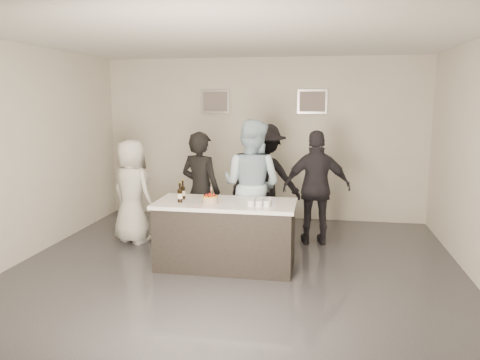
{
  "coord_description": "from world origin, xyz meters",
  "views": [
    {
      "loc": [
        1.09,
        -5.72,
        2.24
      ],
      "look_at": [
        0.0,
        0.5,
        1.15
      ],
      "focal_mm": 35.0,
      "sensor_mm": 36.0,
      "label": 1
    }
  ],
  "objects_px": {
    "beer_bottle_b": "(180,193)",
    "person_guest_left": "(132,191)",
    "person_guest_back": "(265,179)",
    "cake": "(210,200)",
    "person_guest_right": "(317,188)",
    "beer_bottle_a": "(183,190)",
    "bar_counter": "(226,235)",
    "person_main_blue": "(251,185)",
    "person_main_black": "(201,191)"
  },
  "relations": [
    {
      "from": "beer_bottle_b",
      "to": "person_guest_left",
      "type": "bearing_deg",
      "value": 137.86
    },
    {
      "from": "person_guest_back",
      "to": "cake",
      "type": "bearing_deg",
      "value": 82.4
    },
    {
      "from": "person_guest_right",
      "to": "beer_bottle_a",
      "type": "bearing_deg",
      "value": 25.64
    },
    {
      "from": "bar_counter",
      "to": "person_guest_left",
      "type": "relative_size",
      "value": 1.14
    },
    {
      "from": "beer_bottle_a",
      "to": "person_guest_back",
      "type": "xyz_separation_m",
      "value": [
        0.92,
        1.73,
        -0.11
      ]
    },
    {
      "from": "person_guest_left",
      "to": "person_guest_back",
      "type": "relative_size",
      "value": 0.89
    },
    {
      "from": "beer_bottle_b",
      "to": "bar_counter",
      "type": "bearing_deg",
      "value": 12.34
    },
    {
      "from": "person_guest_left",
      "to": "person_guest_back",
      "type": "xyz_separation_m",
      "value": [
        1.99,
        0.95,
        0.11
      ]
    },
    {
      "from": "person_main_blue",
      "to": "person_guest_right",
      "type": "relative_size",
      "value": 1.1
    },
    {
      "from": "person_main_black",
      "to": "person_guest_right",
      "type": "height_order",
      "value": "same"
    },
    {
      "from": "beer_bottle_a",
      "to": "cake",
      "type": "bearing_deg",
      "value": -19.21
    },
    {
      "from": "beer_bottle_b",
      "to": "person_main_blue",
      "type": "distance_m",
      "value": 1.27
    },
    {
      "from": "person_main_black",
      "to": "person_main_blue",
      "type": "distance_m",
      "value": 0.76
    },
    {
      "from": "person_guest_left",
      "to": "person_main_black",
      "type": "bearing_deg",
      "value": -160.94
    },
    {
      "from": "person_main_black",
      "to": "bar_counter",
      "type": "bearing_deg",
      "value": 145.99
    },
    {
      "from": "beer_bottle_a",
      "to": "beer_bottle_b",
      "type": "relative_size",
      "value": 1.0
    },
    {
      "from": "cake",
      "to": "person_main_blue",
      "type": "xyz_separation_m",
      "value": [
        0.41,
        0.93,
        0.04
      ]
    },
    {
      "from": "person_main_blue",
      "to": "person_guest_right",
      "type": "bearing_deg",
      "value": -137.63
    },
    {
      "from": "bar_counter",
      "to": "person_guest_left",
      "type": "distance_m",
      "value": 1.92
    },
    {
      "from": "beer_bottle_a",
      "to": "person_main_black",
      "type": "relative_size",
      "value": 0.15
    },
    {
      "from": "person_guest_back",
      "to": "person_guest_left",
      "type": "bearing_deg",
      "value": 32.89
    },
    {
      "from": "bar_counter",
      "to": "person_guest_right",
      "type": "distance_m",
      "value": 1.79
    },
    {
      "from": "bar_counter",
      "to": "person_main_blue",
      "type": "distance_m",
      "value": 1.03
    },
    {
      "from": "person_guest_left",
      "to": "beer_bottle_a",
      "type": "bearing_deg",
      "value": 169.76
    },
    {
      "from": "person_main_black",
      "to": "person_guest_right",
      "type": "relative_size",
      "value": 1.0
    },
    {
      "from": "person_main_black",
      "to": "person_guest_left",
      "type": "bearing_deg",
      "value": 12.58
    },
    {
      "from": "beer_bottle_b",
      "to": "person_guest_right",
      "type": "height_order",
      "value": "person_guest_right"
    },
    {
      "from": "bar_counter",
      "to": "person_guest_right",
      "type": "bearing_deg",
      "value": 47.11
    },
    {
      "from": "bar_counter",
      "to": "cake",
      "type": "distance_m",
      "value": 0.53
    },
    {
      "from": "bar_counter",
      "to": "beer_bottle_a",
      "type": "distance_m",
      "value": 0.84
    },
    {
      "from": "person_main_black",
      "to": "person_guest_right",
      "type": "distance_m",
      "value": 1.79
    },
    {
      "from": "person_guest_right",
      "to": "beer_bottle_b",
      "type": "bearing_deg",
      "value": 30.14
    },
    {
      "from": "person_guest_back",
      "to": "person_guest_right",
      "type": "bearing_deg",
      "value": 155.7
    },
    {
      "from": "cake",
      "to": "beer_bottle_a",
      "type": "xyz_separation_m",
      "value": [
        -0.42,
        0.14,
        0.09
      ]
    },
    {
      "from": "beer_bottle_a",
      "to": "person_guest_right",
      "type": "height_order",
      "value": "person_guest_right"
    },
    {
      "from": "bar_counter",
      "to": "person_main_blue",
      "type": "xyz_separation_m",
      "value": [
        0.22,
        0.85,
        0.53
      ]
    },
    {
      "from": "cake",
      "to": "person_main_black",
      "type": "height_order",
      "value": "person_main_black"
    },
    {
      "from": "person_guest_right",
      "to": "person_guest_back",
      "type": "distance_m",
      "value": 1.02
    },
    {
      "from": "person_guest_left",
      "to": "cake",
      "type": "bearing_deg",
      "value": 174.01
    },
    {
      "from": "person_guest_left",
      "to": "person_guest_right",
      "type": "height_order",
      "value": "person_guest_right"
    },
    {
      "from": "cake",
      "to": "person_guest_right",
      "type": "bearing_deg",
      "value": 44.43
    },
    {
      "from": "beer_bottle_a",
      "to": "person_guest_right",
      "type": "distance_m",
      "value": 2.16
    },
    {
      "from": "person_main_blue",
      "to": "person_guest_right",
      "type": "height_order",
      "value": "person_main_blue"
    },
    {
      "from": "cake",
      "to": "beer_bottle_b",
      "type": "bearing_deg",
      "value": -172.25
    },
    {
      "from": "bar_counter",
      "to": "cake",
      "type": "bearing_deg",
      "value": -158.74
    },
    {
      "from": "cake",
      "to": "beer_bottle_a",
      "type": "height_order",
      "value": "beer_bottle_a"
    },
    {
      "from": "person_main_black",
      "to": "person_guest_right",
      "type": "bearing_deg",
      "value": -142.33
    },
    {
      "from": "person_main_black",
      "to": "person_main_blue",
      "type": "height_order",
      "value": "person_main_blue"
    },
    {
      "from": "cake",
      "to": "person_guest_left",
      "type": "relative_size",
      "value": 0.12
    },
    {
      "from": "cake",
      "to": "person_main_blue",
      "type": "height_order",
      "value": "person_main_blue"
    }
  ]
}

